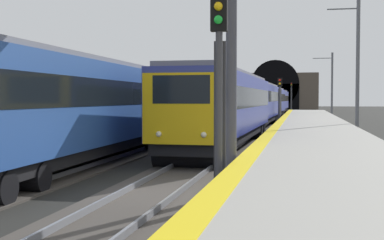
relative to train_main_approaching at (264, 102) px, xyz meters
name	(u,v)px	position (x,y,z in m)	size (l,w,h in m)	color
ground_plane	(152,197)	(-41.41, 0.00, -2.20)	(320.00, 320.00, 0.00)	black
platform_right	(328,181)	(-41.41, -4.44, -1.66)	(112.00, 4.40, 1.08)	#9E9B93
platform_right_edge_strip	(247,157)	(-41.41, -2.48, -1.12)	(112.00, 0.50, 0.01)	yellow
track_main_line	(151,195)	(-41.41, 0.00, -2.16)	(160.00, 2.90, 0.21)	#423D38
train_main_approaching	(264,102)	(0.00, 0.00, 0.00)	(74.57, 3.25, 3.85)	navy
train_adjacent_platform	(188,102)	(-16.81, 4.36, 0.09)	(55.45, 3.18, 4.93)	#264C99
railway_signal_near	(219,74)	(-42.52, -1.94, 0.91)	(0.39, 0.38, 5.12)	#38383D
railway_signal_mid	(280,98)	(-7.81, -1.94, 0.38)	(0.39, 0.38, 4.33)	#4C4C54
railway_signal_far	(291,95)	(46.86, -1.94, 1.04)	(0.39, 0.38, 5.56)	#38383D
overhead_signal_gantry	(76,10)	(-41.10, 2.18, 2.73)	(0.70, 8.71, 6.46)	#3F3F47
tunnel_portal	(275,91)	(69.45, 2.18, 2.06)	(2.26, 19.64, 11.40)	#51473D
catenary_mast_near	(332,86)	(4.61, -7.00, 1.67)	(0.22, 2.18, 7.51)	#595B60
catenary_mast_far	(357,68)	(-21.94, -7.01, 2.12)	(0.22, 1.90, 8.44)	#595B60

